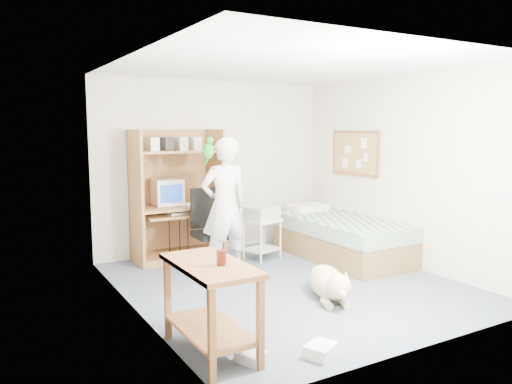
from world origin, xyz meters
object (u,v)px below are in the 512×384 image
bed (341,238)px  person (225,206)px  side_desk (210,294)px  printer_cart (262,233)px  office_chair (211,240)px  dog (329,283)px  computer_hutch (177,200)px

bed → person: bearing=175.5°
side_desk → printer_cart: size_ratio=1.78×
side_desk → office_chair: bearing=65.0°
side_desk → dog: 1.75m
bed → printer_cart: bearing=153.1°
office_chair → dog: size_ratio=0.99×
computer_hutch → person: size_ratio=1.05×
office_chair → person: bearing=-80.6°
person → printer_cart: size_ratio=3.04×
computer_hutch → dog: bearing=-71.8°
printer_cart → dog: bearing=-115.1°
bed → person: (-1.75, 0.14, 0.57)m
side_desk → office_chair: 2.50m
computer_hutch → office_chair: bearing=-73.3°
side_desk → office_chair: (1.05, 2.26, -0.13)m
dog → printer_cart: bearing=104.3°
office_chair → printer_cart: bearing=4.2°
person → printer_cart: 0.97m
computer_hutch → person: 1.02m
office_chair → side_desk: bearing=-114.8°
person → side_desk: bearing=60.7°
printer_cart → bed: bearing=-44.8°
office_chair → computer_hutch: bearing=106.8°
computer_hutch → printer_cart: bearing=-31.5°
person → dog: person is taller
bed → dog: bed is taller
bed → office_chair: bearing=166.1°
side_desk → printer_cart: 2.97m
side_desk → office_chair: size_ratio=0.97×
person → dog: size_ratio=1.64×
bed → side_desk: 3.39m
bed → side_desk: side_desk is taller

